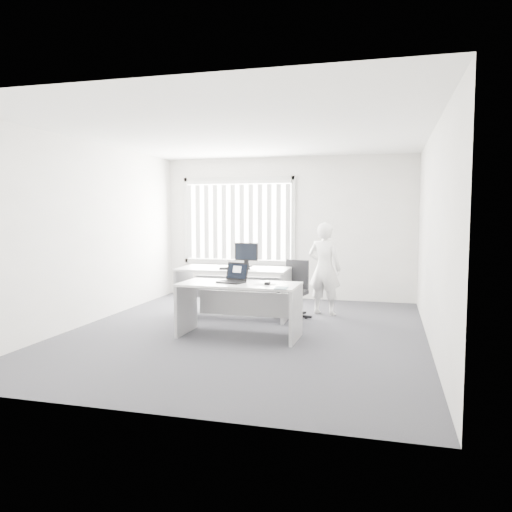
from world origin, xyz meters
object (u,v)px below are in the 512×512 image
(desk_far, at_px, (234,282))
(monitor, at_px, (246,255))
(office_chair, at_px, (294,299))
(desk_near, at_px, (239,298))
(person, at_px, (324,269))
(laptop, at_px, (231,273))

(desk_far, distance_m, monitor, 0.53)
(office_chair, bearing_deg, desk_far, -151.87)
(desk_near, distance_m, person, 2.07)
(office_chair, distance_m, person, 0.75)
(desk_near, height_order, desk_far, desk_far)
(desk_far, height_order, office_chair, office_chair)
(person, height_order, monitor, person)
(monitor, bearing_deg, desk_far, -113.38)
(desk_far, bearing_deg, person, 23.41)
(person, bearing_deg, monitor, 29.45)
(laptop, bearing_deg, person, 77.15)
(desk_far, bearing_deg, laptop, -75.48)
(desk_near, distance_m, office_chair, 1.58)
(office_chair, bearing_deg, monitor, -168.66)
(person, bearing_deg, laptop, 73.61)
(desk_near, bearing_deg, laptop, 178.58)
(office_chair, distance_m, laptop, 1.70)
(person, relative_size, monitor, 3.92)
(monitor, bearing_deg, desk_near, -76.43)
(monitor, bearing_deg, laptop, -80.88)
(person, xyz_separation_m, laptop, (-1.06, -1.82, 0.11))
(desk_near, relative_size, desk_far, 0.92)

